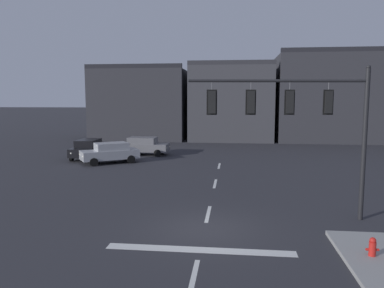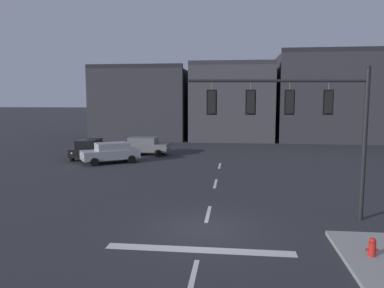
# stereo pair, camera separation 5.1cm
# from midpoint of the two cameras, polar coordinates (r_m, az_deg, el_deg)

# --- Properties ---
(ground_plane) EXTENTS (400.00, 400.00, 0.00)m
(ground_plane) POSITION_cam_midpoint_polar(r_m,az_deg,el_deg) (14.98, 1.83, -12.86)
(ground_plane) COLOR #2B2B30
(stop_bar_paint) EXTENTS (6.40, 0.50, 0.01)m
(stop_bar_paint) POSITION_cam_midpoint_polar(r_m,az_deg,el_deg) (13.12, 1.09, -15.78)
(stop_bar_paint) COLOR silver
(stop_bar_paint) RESTS_ON ground
(lane_centreline) EXTENTS (0.16, 26.40, 0.01)m
(lane_centreline) POSITION_cam_midpoint_polar(r_m,az_deg,el_deg) (16.87, 2.38, -10.56)
(lane_centreline) COLOR silver
(lane_centreline) RESTS_ON ground
(signal_mast_near_side) EXTENTS (7.30, 1.08, 6.42)m
(signal_mast_near_side) POSITION_cam_midpoint_polar(r_m,az_deg,el_deg) (15.96, 16.41, 4.48)
(signal_mast_near_side) COLOR black
(signal_mast_near_side) RESTS_ON ground
(car_lot_nearside) EXTENTS (4.66, 3.93, 1.61)m
(car_lot_nearside) POSITION_cam_midpoint_polar(r_m,az_deg,el_deg) (30.28, -12.36, -1.25)
(car_lot_nearside) COLOR #9EA0A5
(car_lot_nearside) RESTS_ON ground
(car_lot_middle) EXTENTS (4.53, 2.11, 1.61)m
(car_lot_middle) POSITION_cam_midpoint_polar(r_m,az_deg,el_deg) (34.16, -7.37, -0.23)
(car_lot_middle) COLOR slate
(car_lot_middle) RESTS_ON ground
(car_lot_farside) EXTENTS (2.03, 4.51, 1.61)m
(car_lot_farside) POSITION_cam_midpoint_polar(r_m,az_deg,el_deg) (33.12, -15.56, -0.65)
(car_lot_farside) COLOR black
(car_lot_farside) RESTS_ON ground
(fire_hydrant) EXTENTS (0.40, 0.30, 0.75)m
(fire_hydrant) POSITION_cam_midpoint_polar(r_m,az_deg,el_deg) (13.48, 25.61, -14.36)
(fire_hydrant) COLOR red
(fire_hydrant) RESTS_ON ground
(building_row) EXTENTS (50.16, 10.29, 10.86)m
(building_row) POSITION_cam_midpoint_polar(r_m,az_deg,el_deg) (48.56, 17.53, 6.32)
(building_row) COLOR #2D2D33
(building_row) RESTS_ON ground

